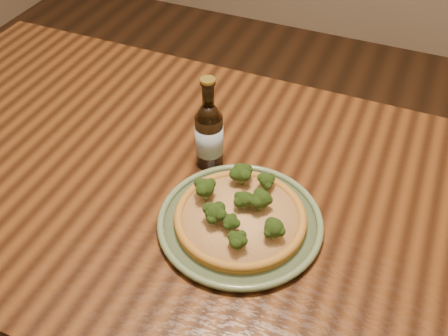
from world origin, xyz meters
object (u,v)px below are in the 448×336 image
at_px(plate, 240,222).
at_px(pizza, 240,215).
at_px(table, 183,207).
at_px(beer_bottle, 209,134).

height_order(plate, pizza, pizza).
relative_size(table, plate, 4.86).
bearing_deg(pizza, table, 155.90).
relative_size(pizza, beer_bottle, 1.18).
bearing_deg(table, pizza, -24.10).
xyz_separation_m(plate, pizza, (-0.00, 0.00, 0.02)).
height_order(table, plate, plate).
bearing_deg(beer_bottle, plate, -68.27).
height_order(table, beer_bottle, beer_bottle).
xyz_separation_m(table, plate, (0.17, -0.08, 0.10)).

